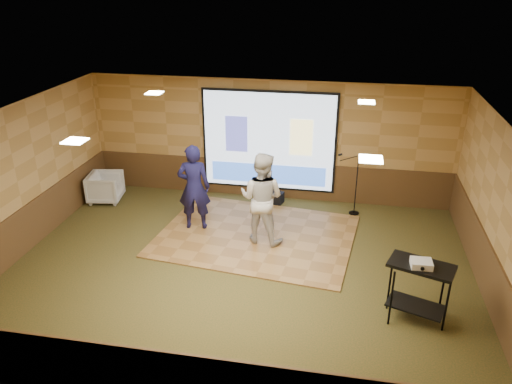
% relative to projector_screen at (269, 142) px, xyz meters
% --- Properties ---
extents(ground, '(9.00, 9.00, 0.00)m').
position_rel_projector_screen_xyz_m(ground, '(0.00, -3.44, -1.47)').
color(ground, '#283518').
rests_on(ground, ground).
extents(room_shell, '(9.04, 7.04, 3.02)m').
position_rel_projector_screen_xyz_m(room_shell, '(0.00, -3.44, 0.62)').
color(room_shell, tan).
rests_on(room_shell, ground).
extents(wainscot_back, '(9.00, 0.04, 0.95)m').
position_rel_projector_screen_xyz_m(wainscot_back, '(0.00, 0.04, -1.00)').
color(wainscot_back, '#4F371A').
rests_on(wainscot_back, ground).
extents(wainscot_front, '(9.00, 0.04, 0.95)m').
position_rel_projector_screen_xyz_m(wainscot_front, '(0.00, -6.92, -1.00)').
color(wainscot_front, '#4F371A').
rests_on(wainscot_front, ground).
extents(wainscot_left, '(0.04, 7.00, 0.95)m').
position_rel_projector_screen_xyz_m(wainscot_left, '(-4.48, -3.44, -1.00)').
color(wainscot_left, '#4F371A').
rests_on(wainscot_left, ground).
extents(wainscot_right, '(0.04, 7.00, 0.95)m').
position_rel_projector_screen_xyz_m(wainscot_right, '(4.48, -3.44, -1.00)').
color(wainscot_right, '#4F371A').
rests_on(wainscot_right, ground).
extents(projector_screen, '(3.32, 0.06, 2.52)m').
position_rel_projector_screen_xyz_m(projector_screen, '(0.00, 0.00, 0.00)').
color(projector_screen, black).
rests_on(projector_screen, room_shell).
extents(downlight_nw, '(0.32, 0.32, 0.02)m').
position_rel_projector_screen_xyz_m(downlight_nw, '(-2.20, -1.64, 1.50)').
color(downlight_nw, '#FFEDBF').
rests_on(downlight_nw, room_shell).
extents(downlight_ne, '(0.32, 0.32, 0.02)m').
position_rel_projector_screen_xyz_m(downlight_ne, '(2.20, -1.64, 1.50)').
color(downlight_ne, '#FFEDBF').
rests_on(downlight_ne, room_shell).
extents(downlight_sw, '(0.32, 0.32, 0.02)m').
position_rel_projector_screen_xyz_m(downlight_sw, '(-2.20, -4.94, 1.50)').
color(downlight_sw, '#FFEDBF').
rests_on(downlight_sw, room_shell).
extents(downlight_se, '(0.32, 0.32, 0.02)m').
position_rel_projector_screen_xyz_m(downlight_se, '(2.20, -4.94, 1.50)').
color(downlight_se, '#FFEDBF').
rests_on(downlight_se, room_shell).
extents(dance_floor, '(4.48, 3.61, 0.03)m').
position_rel_projector_screen_xyz_m(dance_floor, '(0.07, -2.09, -1.46)').
color(dance_floor, olive).
rests_on(dance_floor, ground).
extents(player_left, '(0.78, 0.58, 1.95)m').
position_rel_projector_screen_xyz_m(player_left, '(-1.33, -1.96, -0.47)').
color(player_left, '#15133D').
rests_on(player_left, dance_floor).
extents(player_right, '(1.09, 0.93, 1.98)m').
position_rel_projector_screen_xyz_m(player_right, '(0.23, -2.29, -0.46)').
color(player_right, beige).
rests_on(player_right, dance_floor).
extents(av_table, '(1.01, 0.53, 1.06)m').
position_rel_projector_screen_xyz_m(av_table, '(3.18, -4.41, -0.71)').
color(av_table, black).
rests_on(av_table, ground).
extents(projector, '(0.33, 0.28, 0.11)m').
position_rel_projector_screen_xyz_m(projector, '(3.16, -4.48, -0.36)').
color(projector, white).
rests_on(projector, av_table).
extents(mic_stand, '(0.59, 0.24, 1.51)m').
position_rel_projector_screen_xyz_m(mic_stand, '(2.12, -0.57, -0.98)').
color(mic_stand, black).
rests_on(mic_stand, ground).
extents(banquet_chair, '(0.91, 0.90, 0.73)m').
position_rel_projector_screen_xyz_m(banquet_chair, '(-3.98, -0.96, -1.11)').
color(banquet_chair, gray).
rests_on(banquet_chair, ground).
extents(duffel_bag, '(0.51, 0.40, 0.28)m').
position_rel_projector_screen_xyz_m(duffel_bag, '(0.20, -0.31, -1.33)').
color(duffel_bag, black).
rests_on(duffel_bag, ground).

